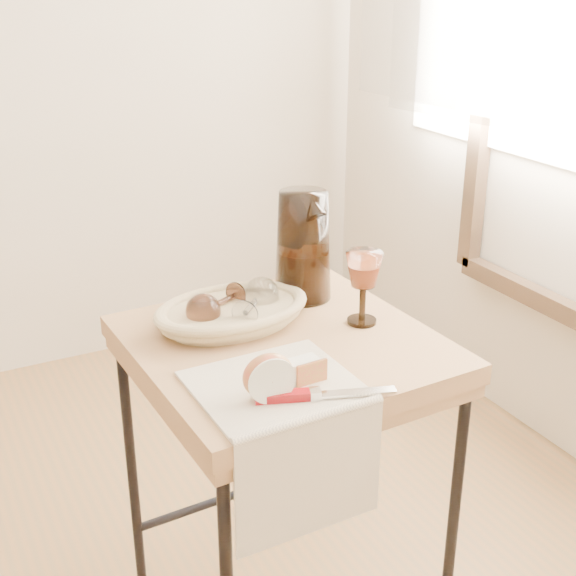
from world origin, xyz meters
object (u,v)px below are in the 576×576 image
side_table (284,489)px  pitcher (303,246)px  wine_goblet (363,288)px  goblet_lying_a (218,304)px  goblet_lying_b (255,302)px  bread_basket (232,314)px  table_knife (320,393)px  tea_towel (275,386)px  apple_half (268,376)px

side_table → pitcher: bearing=51.3°
wine_goblet → pitcher: bearing=104.1°
goblet_lying_a → pitcher: bearing=166.2°
goblet_lying_b → wine_goblet: bearing=-72.0°
side_table → bread_basket: (-0.07, 0.11, 0.40)m
pitcher → table_knife: size_ratio=1.18×
goblet_lying_b → wine_goblet: (0.20, -0.10, 0.03)m
tea_towel → goblet_lying_a: size_ratio=2.41×
goblet_lying_b → apple_half: apple_half is taller
goblet_lying_b → apple_half: size_ratio=1.34×
goblet_lying_b → pitcher: (0.16, 0.08, 0.07)m
goblet_lying_a → wine_goblet: (0.28, -0.13, 0.03)m
goblet_lying_b → pitcher: bearing=-19.0°
tea_towel → pitcher: 0.43m
table_knife → tea_towel: bearing=141.6°
goblet_lying_a → table_knife: (0.04, -0.37, -0.03)m
wine_goblet → apple_half: size_ratio=1.74×
tea_towel → goblet_lying_a: bearing=87.0°
side_table → apple_half: bearing=-123.5°
bread_basket → wine_goblet: 0.28m
bread_basket → pitcher: (0.20, 0.06, 0.10)m
goblet_lying_b → wine_goblet: wine_goblet is taller
bread_basket → goblet_lying_a: goblet_lying_a is taller
bread_basket → wine_goblet: (0.25, -0.12, 0.06)m
pitcher → side_table: bearing=-133.1°
apple_half → table_knife: apple_half is taller
wine_goblet → table_knife: bearing=-135.1°
pitcher → goblet_lying_a: bearing=-172.3°
goblet_lying_a → goblet_lying_b: size_ratio=0.96×
side_table → goblet_lying_a: size_ratio=6.26×
pitcher → table_knife: 0.47m
side_table → tea_towel: bearing=-121.8°
side_table → goblet_lying_b: bearing=102.7°
goblet_lying_b → table_knife: size_ratio=0.51×
tea_towel → table_knife: table_knife is taller
goblet_lying_a → wine_goblet: size_ratio=0.74×
pitcher → apple_half: size_ratio=3.12×
side_table → goblet_lying_a: 0.45m
pitcher → table_knife: pitcher is taller
tea_towel → wine_goblet: wine_goblet is taller
pitcher → table_knife: (-0.19, -0.42, -0.11)m
apple_half → table_knife: (0.08, -0.04, -0.03)m
bread_basket → wine_goblet: size_ratio=1.87×
goblet_lying_b → table_knife: 0.34m
goblet_lying_a → pitcher: 0.25m
wine_goblet → side_table: bearing=177.5°
side_table → goblet_lying_b: goblet_lying_b is taller
wine_goblet → table_knife: (-0.24, -0.24, -0.07)m
tea_towel → wine_goblet: size_ratio=1.78×
goblet_lying_a → bread_basket: bearing=127.6°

